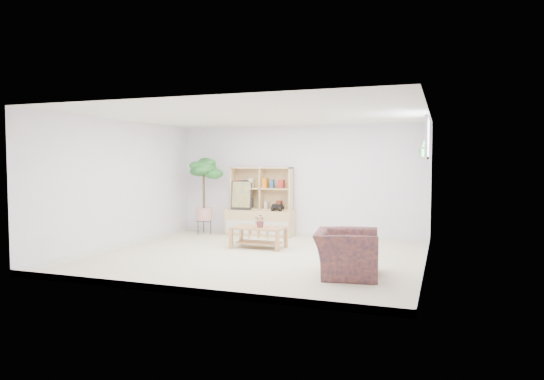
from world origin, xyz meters
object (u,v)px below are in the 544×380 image
(coffee_table, at_px, (259,237))
(armchair, at_px, (347,250))
(floor_tree, at_px, (204,196))
(storage_unit, at_px, (260,202))

(coffee_table, distance_m, armchair, 2.57)
(floor_tree, height_order, armchair, floor_tree)
(armchair, bearing_deg, coffee_table, 42.09)
(coffee_table, bearing_deg, floor_tree, 146.15)
(coffee_table, height_order, armchair, armchair)
(storage_unit, relative_size, armchair, 1.50)
(storage_unit, bearing_deg, floor_tree, -169.74)
(storage_unit, height_order, coffee_table, storage_unit)
(coffee_table, xyz_separation_m, armchair, (1.97, -1.63, 0.17))
(coffee_table, relative_size, armchair, 0.99)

